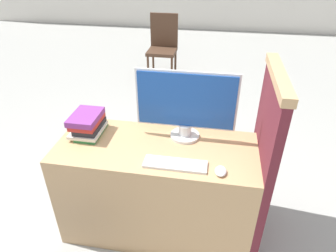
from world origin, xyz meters
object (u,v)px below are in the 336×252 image
Objects in this scene: mouse at (221,171)px; keyboard at (175,164)px; monitor at (186,105)px; book_stack at (88,124)px; far_chair at (163,43)px.

keyboard is at bearing 174.88° from mouse.
monitor is at bearing 126.08° from mouse.
book_stack is (-0.91, 0.27, 0.07)m from mouse.
keyboard is 0.69m from book_stack.
book_stack is at bearing 159.32° from keyboard.
keyboard is at bearing -93.23° from monitor.
far_chair is (-0.97, 3.31, -0.25)m from mouse.
mouse is 3.46m from far_chair.
far_chair is at bearing 91.05° from book_stack.
keyboard is at bearing -108.67° from far_chair.
monitor is 0.69× the size of far_chair.
monitor reaches higher than book_stack.
far_chair is (-0.06, 3.04, -0.32)m from book_stack.
mouse is at bearing -16.31° from book_stack.
monitor is 3.09m from far_chair.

